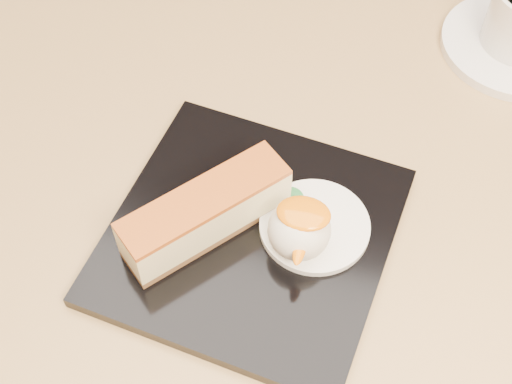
% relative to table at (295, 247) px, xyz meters
% --- Properties ---
extents(table, '(0.80, 0.80, 0.72)m').
position_rel_table_xyz_m(table, '(0.00, 0.00, 0.00)').
color(table, black).
rests_on(table, ground).
extents(dessert_plate, '(0.25, 0.25, 0.01)m').
position_rel_table_xyz_m(dessert_plate, '(-0.03, -0.09, 0.16)').
color(dessert_plate, black).
rests_on(dessert_plate, table).
extents(cheesecake, '(0.12, 0.13, 0.05)m').
position_rel_table_xyz_m(cheesecake, '(-0.06, -0.10, 0.19)').
color(cheesecake, brown).
rests_on(cheesecake, dessert_plate).
extents(cream_smear, '(0.09, 0.09, 0.01)m').
position_rel_table_xyz_m(cream_smear, '(0.02, -0.08, 0.17)').
color(cream_smear, white).
rests_on(cream_smear, dessert_plate).
extents(ice_cream_scoop, '(0.05, 0.05, 0.05)m').
position_rel_table_xyz_m(ice_cream_scoop, '(0.01, -0.10, 0.19)').
color(ice_cream_scoop, white).
rests_on(ice_cream_scoop, cream_smear).
extents(mango_sauce, '(0.04, 0.03, 0.01)m').
position_rel_table_xyz_m(mango_sauce, '(0.02, -0.10, 0.21)').
color(mango_sauce, orange).
rests_on(mango_sauce, ice_cream_scoop).
extents(mint_sprig, '(0.03, 0.02, 0.00)m').
position_rel_table_xyz_m(mint_sprig, '(-0.01, -0.05, 0.17)').
color(mint_sprig, '#2A803B').
rests_on(mint_sprig, cream_smear).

